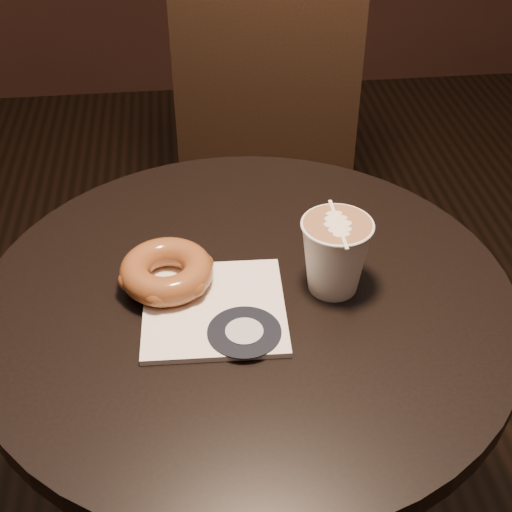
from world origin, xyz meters
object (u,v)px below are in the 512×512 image
(chair, at_px, (262,169))
(pastry_bag, at_px, (214,308))
(cafe_table, at_px, (248,394))
(latte_cup, at_px, (335,256))
(doughnut, at_px, (166,271))

(chair, relative_size, pastry_bag, 5.65)
(cafe_table, height_order, pastry_bag, pastry_bag)
(chair, xyz_separation_m, latte_cup, (0.02, -0.62, 0.24))
(chair, distance_m, doughnut, 0.67)
(pastry_bag, relative_size, latte_cup, 1.74)
(chair, distance_m, pastry_bag, 0.69)
(cafe_table, bearing_deg, pastry_bag, -145.60)
(latte_cup, bearing_deg, chair, 91.47)
(doughnut, height_order, latte_cup, latte_cup)
(chair, relative_size, latte_cup, 9.85)
(pastry_bag, bearing_deg, doughnut, 139.96)
(pastry_bag, bearing_deg, latte_cup, 12.85)
(pastry_bag, xyz_separation_m, doughnut, (-0.06, 0.05, 0.02))
(chair, height_order, pastry_bag, chair)
(doughnut, bearing_deg, cafe_table, -11.80)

